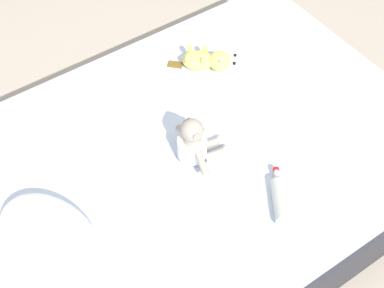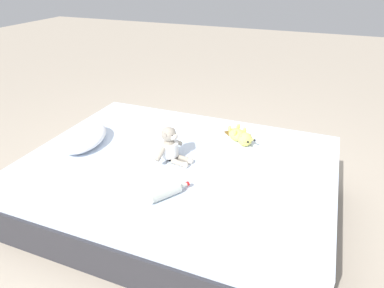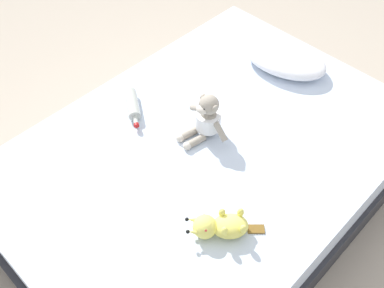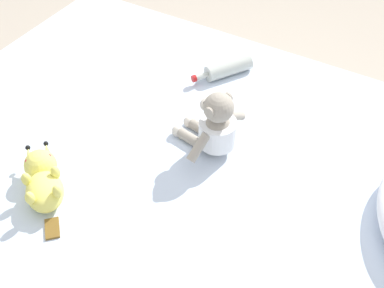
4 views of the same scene
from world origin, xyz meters
TOP-DOWN VIEW (x-y plane):
  - ground_plane at (0.00, 0.00)m, footprint 16.00×16.00m
  - bed at (0.00, 0.00)m, footprint 1.45×2.04m
  - pillow at (-0.09, 0.72)m, footprint 0.52×0.40m
  - plush_monkey at (-0.06, 0.05)m, footprint 0.29×0.24m
  - plush_yellow_creature at (0.35, -0.31)m, footprint 0.26×0.28m
  - glass_bottle at (-0.44, -0.10)m, footprint 0.23×0.17m

SIDE VIEW (x-z plane):
  - ground_plane at x=0.00m, z-range 0.00..0.00m
  - bed at x=0.00m, z-range 0.00..0.48m
  - glass_bottle at x=-0.44m, z-range 0.48..0.54m
  - plush_yellow_creature at x=0.35m, z-range 0.47..0.58m
  - pillow at x=-0.09m, z-range 0.48..0.59m
  - plush_monkey at x=-0.06m, z-range 0.46..0.69m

